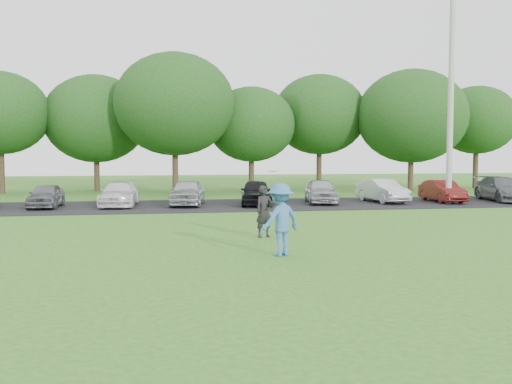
# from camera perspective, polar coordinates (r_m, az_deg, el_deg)

# --- Properties ---
(ground) EXTENTS (100.00, 100.00, 0.00)m
(ground) POSITION_cam_1_polar(r_m,az_deg,el_deg) (14.51, 2.32, -6.08)
(ground) COLOR #32641C
(ground) RESTS_ON ground
(parking_lot) EXTENTS (32.00, 6.50, 0.03)m
(parking_lot) POSITION_cam_1_polar(r_m,az_deg,el_deg) (27.26, -3.34, -1.32)
(parking_lot) COLOR black
(parking_lot) RESTS_ON ground
(utility_pole) EXTENTS (0.28, 0.28, 10.60)m
(utility_pole) POSITION_cam_1_polar(r_m,az_deg,el_deg) (29.59, 18.91, 9.14)
(utility_pole) COLOR #AEADA8
(utility_pole) RESTS_ON ground
(frisbee_player) EXTENTS (1.33, 1.15, 2.14)m
(frisbee_player) POSITION_cam_1_polar(r_m,az_deg,el_deg) (13.99, 2.44, -2.76)
(frisbee_player) COLOR teal
(frisbee_player) RESTS_ON ground
(camera_bystander) EXTENTS (0.66, 0.56, 1.55)m
(camera_bystander) POSITION_cam_1_polar(r_m,az_deg,el_deg) (16.99, 0.84, -1.96)
(camera_bystander) COLOR black
(camera_bystander) RESTS_ON ground
(parked_cars) EXTENTS (31.51, 4.85, 1.25)m
(parked_cars) POSITION_cam_1_polar(r_m,az_deg,el_deg) (27.15, -5.06, -0.06)
(parked_cars) COLOR silver
(parked_cars) RESTS_ON parking_lot
(tree_row) EXTENTS (42.39, 9.85, 8.64)m
(tree_row) POSITION_cam_1_polar(r_m,az_deg,el_deg) (37.09, -2.70, 7.66)
(tree_row) COLOR #38281C
(tree_row) RESTS_ON ground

